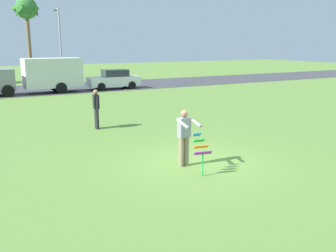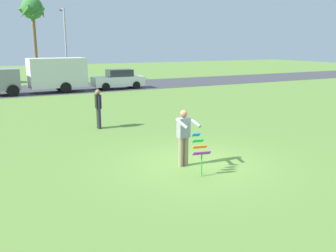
{
  "view_description": "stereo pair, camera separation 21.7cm",
  "coord_description": "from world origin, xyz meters",
  "px_view_note": "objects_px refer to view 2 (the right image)",
  "views": [
    {
      "loc": [
        -6.01,
        -9.14,
        3.63
      ],
      "look_at": [
        -0.46,
        0.98,
        1.05
      ],
      "focal_mm": 39.18,
      "sensor_mm": 36.0,
      "label": 1
    },
    {
      "loc": [
        -5.81,
        -9.25,
        3.63
      ],
      "look_at": [
        -0.46,
        0.98,
        1.05
      ],
      "focal_mm": 39.18,
      "sensor_mm": 36.0,
      "label": 2
    }
  ],
  "objects_px": {
    "person_kite_flyer": "(184,136)",
    "parked_truck_grey_van": "(46,74)",
    "palm_tree_right_near": "(32,12)",
    "streetlight_pole": "(65,40)",
    "kite_held": "(200,148)",
    "person_walker_near": "(98,108)",
    "parked_car_white": "(118,80)"
  },
  "relations": [
    {
      "from": "kite_held",
      "to": "person_walker_near",
      "type": "distance_m",
      "value": 7.07
    },
    {
      "from": "kite_held",
      "to": "parked_car_white",
      "type": "height_order",
      "value": "parked_car_white"
    },
    {
      "from": "parked_truck_grey_van",
      "to": "palm_tree_right_near",
      "type": "bearing_deg",
      "value": 85.35
    },
    {
      "from": "kite_held",
      "to": "parked_car_white",
      "type": "bearing_deg",
      "value": 76.05
    },
    {
      "from": "kite_held",
      "to": "palm_tree_right_near",
      "type": "xyz_separation_m",
      "value": [
        0.22,
        31.08,
        5.98
      ]
    },
    {
      "from": "person_kite_flyer",
      "to": "kite_held",
      "type": "distance_m",
      "value": 0.87
    },
    {
      "from": "parked_car_white",
      "to": "palm_tree_right_near",
      "type": "relative_size",
      "value": 0.52
    },
    {
      "from": "parked_truck_grey_van",
      "to": "streetlight_pole",
      "type": "xyz_separation_m",
      "value": [
        3.17,
        7.31,
        2.59
      ]
    },
    {
      "from": "person_kite_flyer",
      "to": "palm_tree_right_near",
      "type": "xyz_separation_m",
      "value": [
        0.25,
        30.23,
        5.8
      ]
    },
    {
      "from": "person_kite_flyer",
      "to": "parked_truck_grey_van",
      "type": "bearing_deg",
      "value": 91.73
    },
    {
      "from": "person_kite_flyer",
      "to": "parked_truck_grey_van",
      "type": "xyz_separation_m",
      "value": [
        -0.6,
        19.77,
        0.46
      ]
    },
    {
      "from": "parked_truck_grey_van",
      "to": "person_walker_near",
      "type": "height_order",
      "value": "parked_truck_grey_van"
    },
    {
      "from": "person_kite_flyer",
      "to": "parked_truck_grey_van",
      "type": "height_order",
      "value": "parked_truck_grey_van"
    },
    {
      "from": "kite_held",
      "to": "palm_tree_right_near",
      "type": "distance_m",
      "value": 31.65
    },
    {
      "from": "parked_car_white",
      "to": "person_kite_flyer",
      "type": "bearing_deg",
      "value": -104.6
    },
    {
      "from": "streetlight_pole",
      "to": "person_walker_near",
      "type": "xyz_separation_m",
      "value": [
        -3.31,
        -20.91,
        -3.06
      ]
    },
    {
      "from": "palm_tree_right_near",
      "to": "person_kite_flyer",
      "type": "bearing_deg",
      "value": -90.48
    },
    {
      "from": "person_kite_flyer",
      "to": "palm_tree_right_near",
      "type": "distance_m",
      "value": 30.78
    },
    {
      "from": "palm_tree_right_near",
      "to": "streetlight_pole",
      "type": "distance_m",
      "value": 4.78
    },
    {
      "from": "streetlight_pole",
      "to": "palm_tree_right_near",
      "type": "bearing_deg",
      "value": 126.44
    },
    {
      "from": "parked_truck_grey_van",
      "to": "person_walker_near",
      "type": "bearing_deg",
      "value": -90.59
    },
    {
      "from": "palm_tree_right_near",
      "to": "streetlight_pole",
      "type": "xyz_separation_m",
      "value": [
        2.32,
        -3.14,
        -2.76
      ]
    },
    {
      "from": "parked_truck_grey_van",
      "to": "palm_tree_right_near",
      "type": "height_order",
      "value": "palm_tree_right_near"
    },
    {
      "from": "person_kite_flyer",
      "to": "person_walker_near",
      "type": "relative_size",
      "value": 1.0
    },
    {
      "from": "kite_held",
      "to": "streetlight_pole",
      "type": "height_order",
      "value": "streetlight_pole"
    },
    {
      "from": "parked_car_white",
      "to": "person_walker_near",
      "type": "relative_size",
      "value": 2.45
    },
    {
      "from": "person_kite_flyer",
      "to": "parked_car_white",
      "type": "relative_size",
      "value": 0.41
    },
    {
      "from": "person_walker_near",
      "to": "kite_held",
      "type": "bearing_deg",
      "value": -83.76
    },
    {
      "from": "streetlight_pole",
      "to": "parked_truck_grey_van",
      "type": "bearing_deg",
      "value": -113.45
    },
    {
      "from": "person_kite_flyer",
      "to": "person_walker_near",
      "type": "distance_m",
      "value": 6.22
    },
    {
      "from": "parked_car_white",
      "to": "palm_tree_right_near",
      "type": "height_order",
      "value": "palm_tree_right_near"
    },
    {
      "from": "palm_tree_right_near",
      "to": "person_walker_near",
      "type": "relative_size",
      "value": 4.71
    }
  ]
}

